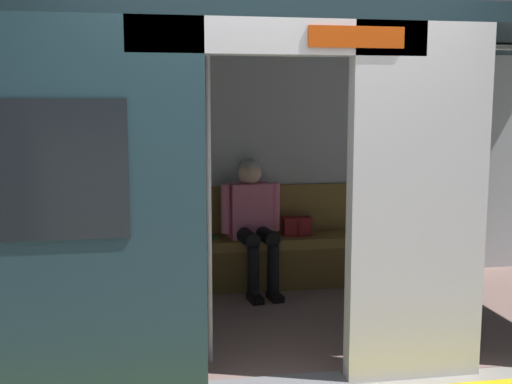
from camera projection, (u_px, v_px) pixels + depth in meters
The scene contains 7 objects.
ground_plane at pixel (277, 384), 3.86m from camera, with size 60.00×60.00×0.00m, color gray.
train_car at pixel (241, 131), 4.71m from camera, with size 6.40×2.54×2.28m.
bench_seat at pixel (232, 251), 5.79m from camera, with size 2.76×0.44×0.47m.
person_seated at pixel (253, 216), 5.72m from camera, with size 0.55×0.71×1.20m.
handbag at pixel (297, 226), 5.92m from camera, with size 0.26×0.15×0.17m.
book at pixel (205, 237), 5.80m from camera, with size 0.15×0.22×0.03m, color #33723F.
grab_pole_door at pixel (209, 202), 4.04m from camera, with size 0.04×0.04×2.14m, color silver.
Camera 1 is at (0.76, 3.59, 1.70)m, focal length 44.59 mm.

